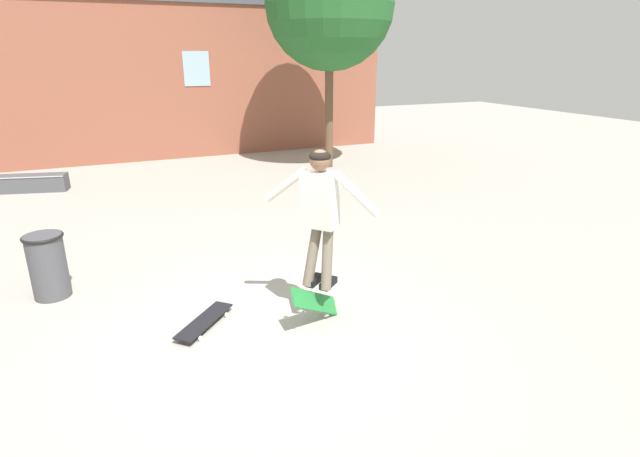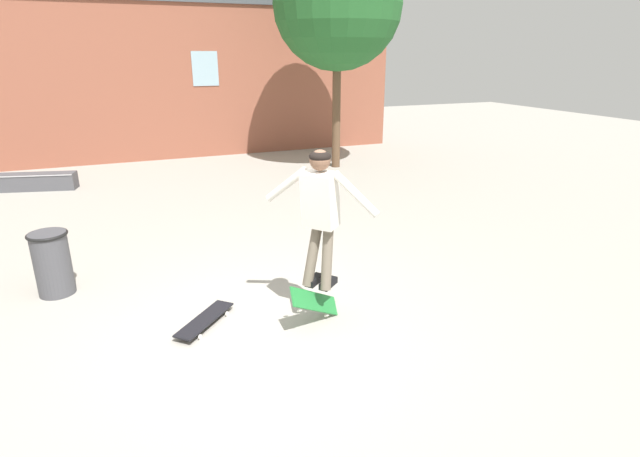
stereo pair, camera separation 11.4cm
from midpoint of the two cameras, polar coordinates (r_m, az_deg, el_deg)
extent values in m
plane|color=#A39E93|center=(5.52, -5.48, -11.26)|extent=(40.00, 40.00, 0.00)
cube|color=#93513D|center=(14.57, -17.81, 15.48)|extent=(13.68, 0.40, 4.04)
cube|color=#99B7C6|center=(14.52, -12.77, 17.39)|extent=(0.70, 0.02, 0.90)
cylinder|color=brown|center=(12.89, 2.14, 13.05)|extent=(0.21, 0.21, 2.75)
sphere|color=#235B28|center=(12.85, 2.29, 24.27)|extent=(3.05, 3.05, 3.05)
cube|color=#4C4C51|center=(12.50, -30.66, 4.59)|extent=(2.21, 0.89, 0.36)
cube|color=#B7B7BC|center=(12.30, -31.10, 5.12)|extent=(2.13, 0.56, 0.02)
cylinder|color=#47474C|center=(6.85, -27.83, -3.57)|extent=(0.42, 0.42, 0.79)
torus|color=black|center=(6.72, -28.33, -0.60)|extent=(0.46, 0.46, 0.04)
cube|color=silver|center=(5.06, 0.65, 3.29)|extent=(0.43, 0.43, 0.59)
sphere|color=brown|center=(4.96, 0.66, 7.82)|extent=(0.30, 0.30, 0.21)
ellipsoid|color=black|center=(4.96, 0.67, 8.23)|extent=(0.31, 0.31, 0.12)
cylinder|color=#6B6051|center=(5.29, -0.20, -2.77)|extent=(0.31, 0.22, 0.74)
cube|color=black|center=(5.45, -0.04, -5.92)|extent=(0.26, 0.24, 0.07)
cylinder|color=#6B6051|center=(5.22, 1.45, -3.10)|extent=(0.25, 0.30, 0.74)
cube|color=black|center=(5.38, 1.56, -6.28)|extent=(0.26, 0.24, 0.07)
cylinder|color=silver|center=(5.22, -3.21, 5.03)|extent=(0.39, 0.44, 0.42)
cylinder|color=silver|center=(4.87, 4.78, 3.95)|extent=(0.39, 0.44, 0.42)
cube|color=#237F38|center=(5.42, 0.01, -8.35)|extent=(0.66, 0.49, 0.56)
cylinder|color=silver|center=(5.69, 0.86, -7.71)|extent=(0.08, 0.06, 0.07)
cylinder|color=silver|center=(5.63, 1.33, -9.92)|extent=(0.08, 0.06, 0.07)
cylinder|color=silver|center=(5.28, -2.17, -6.97)|extent=(0.08, 0.06, 0.07)
cylinder|color=silver|center=(5.21, -1.73, -9.35)|extent=(0.08, 0.06, 0.07)
cube|color=black|center=(5.65, -12.46, -10.09)|extent=(0.74, 0.76, 0.02)
cylinder|color=silver|center=(5.43, -12.94, -11.99)|extent=(0.05, 0.05, 0.05)
cylinder|color=silver|center=(5.55, -14.96, -11.43)|extent=(0.05, 0.05, 0.05)
cylinder|color=silver|center=(5.80, -10.03, -9.58)|extent=(0.05, 0.05, 0.05)
cylinder|color=silver|center=(5.91, -11.97, -9.11)|extent=(0.05, 0.05, 0.05)
camera|label=1|loc=(0.06, -89.37, 0.22)|focal=28.00mm
camera|label=2|loc=(0.06, 90.63, -0.22)|focal=28.00mm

